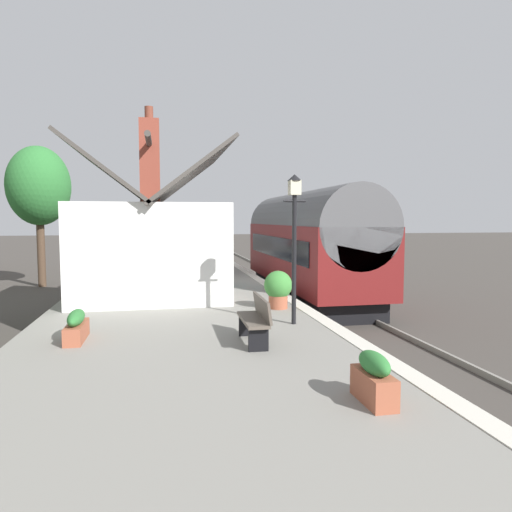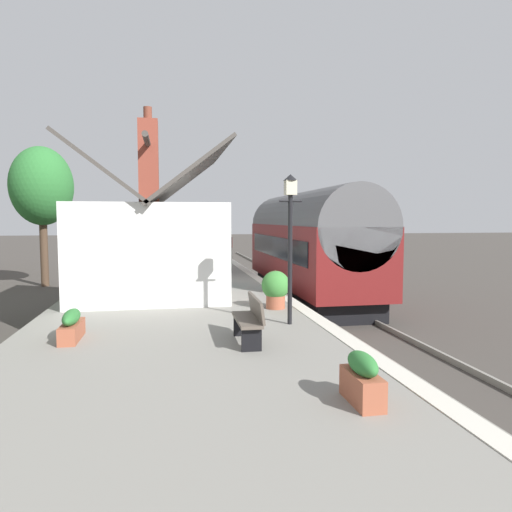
{
  "view_description": "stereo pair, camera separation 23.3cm",
  "coord_description": "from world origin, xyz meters",
  "px_view_note": "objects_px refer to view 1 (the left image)",
  "views": [
    {
      "loc": [
        -17.13,
        4.81,
        3.24
      ],
      "look_at": [
        -0.7,
        1.5,
        1.9
      ],
      "focal_mm": 32.63,
      "sensor_mm": 36.0,
      "label": 1
    },
    {
      "loc": [
        -17.18,
        4.58,
        3.24
      ],
      "look_at": [
        -0.7,
        1.5,
        1.9
      ],
      "focal_mm": 32.63,
      "sensor_mm": 36.0,
      "label": 2
    }
  ],
  "objects_px": {
    "bench_platform_end": "(194,251)",
    "bench_by_lamp": "(199,258)",
    "planter_under_sign": "(278,288)",
    "planter_bench_left": "(164,252)",
    "tree_behind_building": "(39,187)",
    "train": "(307,244)",
    "bench_near_building": "(194,254)",
    "planter_bench_right": "(374,378)",
    "bench_mid_platform": "(256,318)",
    "station_building": "(152,245)",
    "station_sign_board": "(229,245)",
    "planter_by_door": "(76,326)",
    "lamp_post_platform": "(294,219)"
  },
  "relations": [
    {
      "from": "station_building",
      "to": "bench_platform_end",
      "type": "xyz_separation_m",
      "value": [
        12.31,
        -2.14,
        -1.06
      ]
    },
    {
      "from": "planter_by_door",
      "to": "tree_behind_building",
      "type": "height_order",
      "value": "tree_behind_building"
    },
    {
      "from": "planter_bench_right",
      "to": "lamp_post_platform",
      "type": "height_order",
      "value": "lamp_post_platform"
    },
    {
      "from": "tree_behind_building",
      "to": "planter_bench_left",
      "type": "bearing_deg",
      "value": -49.45
    },
    {
      "from": "planter_under_sign",
      "to": "station_sign_board",
      "type": "relative_size",
      "value": 0.65
    },
    {
      "from": "train",
      "to": "bench_near_building",
      "type": "height_order",
      "value": "train"
    },
    {
      "from": "bench_mid_platform",
      "to": "planter_bench_left",
      "type": "bearing_deg",
      "value": 4.64
    },
    {
      "from": "bench_by_lamp",
      "to": "planter_by_door",
      "type": "relative_size",
      "value": 1.28
    },
    {
      "from": "planter_bench_left",
      "to": "planter_by_door",
      "type": "height_order",
      "value": "planter_bench_left"
    },
    {
      "from": "bench_mid_platform",
      "to": "planter_bench_right",
      "type": "xyz_separation_m",
      "value": [
        -3.1,
        -0.91,
        -0.16
      ]
    },
    {
      "from": "planter_bench_right",
      "to": "bench_mid_platform",
      "type": "bearing_deg",
      "value": 16.35
    },
    {
      "from": "bench_by_lamp",
      "to": "planter_bench_left",
      "type": "relative_size",
      "value": 1.72
    },
    {
      "from": "planter_by_door",
      "to": "planter_bench_right",
      "type": "bearing_deg",
      "value": -132.87
    },
    {
      "from": "station_building",
      "to": "bench_near_building",
      "type": "bearing_deg",
      "value": -11.16
    },
    {
      "from": "train",
      "to": "tree_behind_building",
      "type": "relative_size",
      "value": 1.59
    },
    {
      "from": "bench_near_building",
      "to": "planter_bench_right",
      "type": "relative_size",
      "value": 1.82
    },
    {
      "from": "planter_bench_left",
      "to": "bench_platform_end",
      "type": "bearing_deg",
      "value": -126.71
    },
    {
      "from": "station_building",
      "to": "bench_by_lamp",
      "type": "relative_size",
      "value": 4.39
    },
    {
      "from": "bench_mid_platform",
      "to": "bench_by_lamp",
      "type": "distance_m",
      "value": 13.98
    },
    {
      "from": "bench_mid_platform",
      "to": "lamp_post_platform",
      "type": "bearing_deg",
      "value": -39.09
    },
    {
      "from": "bench_mid_platform",
      "to": "bench_platform_end",
      "type": "xyz_separation_m",
      "value": [
        18.84,
        -0.11,
        0.0
      ]
    },
    {
      "from": "station_sign_board",
      "to": "bench_near_building",
      "type": "bearing_deg",
      "value": 14.2
    },
    {
      "from": "bench_mid_platform",
      "to": "planter_bench_right",
      "type": "distance_m",
      "value": 3.23
    },
    {
      "from": "bench_platform_end",
      "to": "planter_bench_left",
      "type": "bearing_deg",
      "value": 53.29
    },
    {
      "from": "bench_platform_end",
      "to": "bench_by_lamp",
      "type": "xyz_separation_m",
      "value": [
        -4.86,
        0.09,
        0.0
      ]
    },
    {
      "from": "bench_near_building",
      "to": "planter_under_sign",
      "type": "relative_size",
      "value": 1.38
    },
    {
      "from": "lamp_post_platform",
      "to": "tree_behind_building",
      "type": "bearing_deg",
      "value": 31.71
    },
    {
      "from": "bench_mid_platform",
      "to": "bench_by_lamp",
      "type": "xyz_separation_m",
      "value": [
        13.98,
        -0.03,
        0.0
      ]
    },
    {
      "from": "train",
      "to": "station_sign_board",
      "type": "relative_size",
      "value": 6.75
    },
    {
      "from": "bench_near_building",
      "to": "planter_bench_right",
      "type": "distance_m",
      "value": 19.69
    },
    {
      "from": "bench_mid_platform",
      "to": "planter_under_sign",
      "type": "bearing_deg",
      "value": -20.99
    },
    {
      "from": "planter_under_sign",
      "to": "planter_bench_left",
      "type": "xyz_separation_m",
      "value": [
        16.92,
        2.88,
        -0.23
      ]
    },
    {
      "from": "station_building",
      "to": "bench_by_lamp",
      "type": "distance_m",
      "value": 7.8
    },
    {
      "from": "train",
      "to": "planter_bench_left",
      "type": "bearing_deg",
      "value": 27.7
    },
    {
      "from": "planter_under_sign",
      "to": "station_sign_board",
      "type": "height_order",
      "value": "station_sign_board"
    },
    {
      "from": "bench_by_lamp",
      "to": "station_sign_board",
      "type": "distance_m",
      "value": 2.58
    },
    {
      "from": "planter_bench_left",
      "to": "station_sign_board",
      "type": "distance_m",
      "value": 8.87
    },
    {
      "from": "bench_mid_platform",
      "to": "bench_platform_end",
      "type": "bearing_deg",
      "value": -0.35
    },
    {
      "from": "bench_mid_platform",
      "to": "station_sign_board",
      "type": "relative_size",
      "value": 0.9
    },
    {
      "from": "bench_by_lamp",
      "to": "planter_under_sign",
      "type": "distance_m",
      "value": 10.82
    },
    {
      "from": "planter_under_sign",
      "to": "planter_bench_right",
      "type": "distance_m",
      "value": 6.34
    },
    {
      "from": "bench_near_building",
      "to": "planter_by_door",
      "type": "height_order",
      "value": "bench_near_building"
    },
    {
      "from": "planter_under_sign",
      "to": "planter_bench_right",
      "type": "xyz_separation_m",
      "value": [
        -6.33,
        0.33,
        -0.23
      ]
    },
    {
      "from": "bench_near_building",
      "to": "station_sign_board",
      "type": "height_order",
      "value": "station_sign_board"
    },
    {
      "from": "bench_by_lamp",
      "to": "lamp_post_platform",
      "type": "xyz_separation_m",
      "value": [
        -12.58,
        -1.12,
        1.87
      ]
    },
    {
      "from": "planter_under_sign",
      "to": "station_building",
      "type": "bearing_deg",
      "value": 44.69
    },
    {
      "from": "tree_behind_building",
      "to": "station_sign_board",
      "type": "bearing_deg",
      "value": -111.9
    },
    {
      "from": "train",
      "to": "bench_by_lamp",
      "type": "bearing_deg",
      "value": 41.0
    },
    {
      "from": "bench_mid_platform",
      "to": "tree_behind_building",
      "type": "xyz_separation_m",
      "value": [
        15.22,
        7.39,
        3.38
      ]
    },
    {
      "from": "planter_bench_left",
      "to": "lamp_post_platform",
      "type": "bearing_deg",
      "value": -171.57
    }
  ]
}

